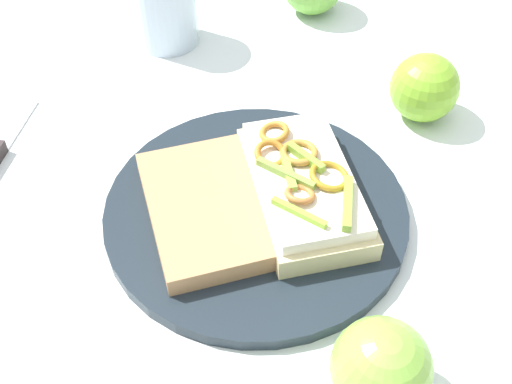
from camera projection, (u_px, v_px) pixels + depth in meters
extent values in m
plane|color=silver|center=(256.00, 217.00, 0.60)|extent=(2.00, 2.00, 0.00)
cylinder|color=#1C262E|center=(256.00, 212.00, 0.60)|extent=(0.28, 0.28, 0.01)
cube|color=beige|center=(304.00, 191.00, 0.59)|extent=(0.13, 0.19, 0.02)
cube|color=#EFE5CA|center=(305.00, 177.00, 0.58)|extent=(0.12, 0.17, 0.01)
torus|color=#B1772A|center=(274.00, 132.00, 0.61)|extent=(0.04, 0.04, 0.01)
torus|color=#A98021|center=(329.00, 176.00, 0.57)|extent=(0.05, 0.05, 0.01)
torus|color=#BC7238|center=(300.00, 194.00, 0.55)|extent=(0.03, 0.03, 0.02)
torus|color=#B87424|center=(271.00, 154.00, 0.59)|extent=(0.04, 0.04, 0.02)
torus|color=#B38033|center=(299.00, 153.00, 0.59)|extent=(0.05, 0.05, 0.01)
cube|color=#7CA341|center=(286.00, 174.00, 0.57)|extent=(0.03, 0.06, 0.01)
cube|color=#83AD39|center=(348.00, 203.00, 0.55)|extent=(0.04, 0.05, 0.01)
cube|color=#89B841|center=(289.00, 174.00, 0.57)|extent=(0.02, 0.04, 0.01)
cube|color=#89BA37|center=(299.00, 213.00, 0.54)|extent=(0.03, 0.05, 0.01)
cube|color=#7EAF38|center=(308.00, 160.00, 0.58)|extent=(0.02, 0.04, 0.01)
cube|color=tan|center=(207.00, 208.00, 0.58)|extent=(0.13, 0.17, 0.02)
sphere|color=#82BD42|center=(381.00, 367.00, 0.46)|extent=(0.09, 0.09, 0.07)
sphere|color=#7BB52C|center=(425.00, 88.00, 0.68)|extent=(0.08, 0.08, 0.07)
cylinder|color=silver|center=(165.00, 6.00, 0.76)|extent=(0.08, 0.08, 0.10)
cube|color=silver|center=(19.00, 124.00, 0.69)|extent=(0.06, 0.07, 0.00)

